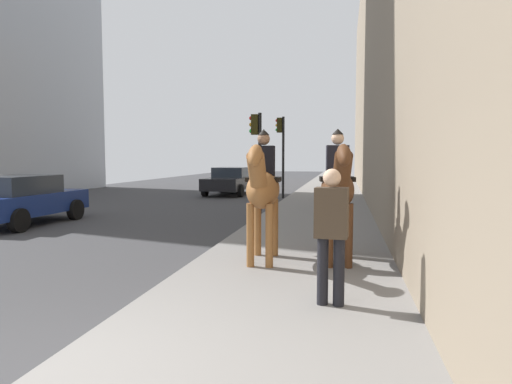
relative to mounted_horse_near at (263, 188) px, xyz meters
The scene contains 7 objects.
mounted_horse_near is the anchor object (origin of this frame).
mounted_horse_far 1.30m from the mounted_horse_near, 80.63° to the right, with size 2.15×0.72×2.34m.
pedestrian_greeting 2.47m from the mounted_horse_near, 149.40° to the right, with size 0.29×0.42×1.70m.
car_near_lane 8.62m from the mounted_horse_near, 64.83° to the left, with size 4.02×1.98×1.44m.
car_mid_lane 15.92m from the mounted_horse_near, 16.46° to the left, with size 4.55×2.20×1.44m.
traffic_light_near_curb 7.88m from the mounted_horse_near, 11.75° to the left, with size 0.20×0.44×3.50m.
traffic_light_far_curb 13.75m from the mounted_horse_near, ahead, with size 0.20×0.44×3.90m.
Camera 1 is at (-3.04, -2.63, 1.95)m, focal length 31.30 mm.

